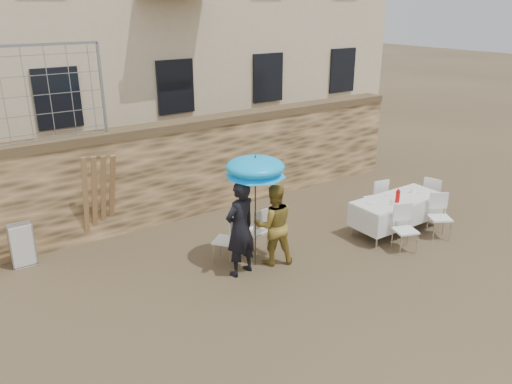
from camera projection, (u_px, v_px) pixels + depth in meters
ground at (314, 320)px, 7.91m from camera, size 80.00×80.00×0.00m
stone_wall at (172, 172)px, 11.37m from camera, size 13.00×0.50×2.20m
chain_link_fence at (15, 97)px, 9.07m from camera, size 3.20×0.06×1.80m
man_suit at (240, 228)px, 8.96m from camera, size 0.74×0.56×1.83m
woman_dress at (274, 224)px, 9.40m from camera, size 0.95×0.85×1.60m
umbrella at (255, 170)px, 8.89m from camera, size 1.11×1.11×2.03m
couple_chair_left at (225, 239)px, 9.54m from camera, size 0.67×0.67×0.96m
couple_chair_right at (255, 230)px, 9.91m from camera, size 0.55×0.55×0.96m
banquet_table at (398, 200)px, 10.75m from camera, size 2.10×0.85×0.78m
soda_bottle at (398, 196)px, 10.47m from camera, size 0.09×0.09×0.26m
table_chair_front_left at (406, 229)px, 9.94m from camera, size 0.61×0.61×0.96m
table_chair_front_right at (440, 217)px, 10.52m from camera, size 0.66×0.66×0.96m
table_chair_back at (375, 198)px, 11.56m from camera, size 0.57×0.57×0.96m
table_chair_side at (434, 196)px, 11.66m from camera, size 0.59×0.59×0.96m
chair_stack_right at (21, 243)px, 9.42m from camera, size 0.46×0.32×0.92m
wood_planks at (101, 198)px, 10.13m from camera, size 0.70×0.20×2.00m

